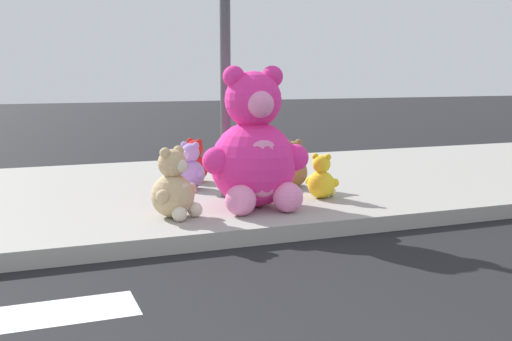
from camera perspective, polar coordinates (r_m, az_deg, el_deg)
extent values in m
cube|color=#9E9B93|center=(7.20, -12.35, -2.35)|extent=(28.00, 4.40, 0.15)
cylinder|color=#4C4C51|center=(6.53, -2.84, 11.49)|extent=(0.11, 0.11, 3.20)
sphere|color=#F22D93|center=(6.10, -0.25, 0.58)|extent=(0.84, 0.84, 0.84)
ellipsoid|color=pink|center=(5.81, 0.63, 0.17)|extent=(0.48, 0.22, 0.55)
sphere|color=#F22D93|center=(6.04, -0.26, 6.51)|extent=(0.55, 0.55, 0.55)
sphere|color=pink|center=(5.82, 0.43, 6.09)|extent=(0.25, 0.25, 0.25)
sphere|color=#F22D93|center=(6.10, 1.50, 8.61)|extent=(0.21, 0.21, 0.21)
sphere|color=#F22D93|center=(6.12, 3.63, 1.19)|extent=(0.26, 0.26, 0.26)
sphere|color=pink|center=(5.89, 2.94, -2.47)|extent=(0.29, 0.29, 0.29)
sphere|color=#F22D93|center=(5.98, -2.06, 8.60)|extent=(0.21, 0.21, 0.21)
sphere|color=#F22D93|center=(5.88, -3.69, 0.88)|extent=(0.26, 0.26, 0.26)
sphere|color=pink|center=(5.74, -1.41, -2.75)|extent=(0.29, 0.29, 0.29)
sphere|color=#8CD133|center=(7.41, -0.10, 0.01)|extent=(0.32, 0.32, 0.32)
ellipsoid|color=#B8DE87|center=(7.46, -0.87, 0.07)|extent=(0.18, 0.17, 0.21)
sphere|color=#8CD133|center=(7.38, -0.10, 1.82)|extent=(0.21, 0.21, 0.21)
sphere|color=#B8DE87|center=(7.42, -0.71, 1.77)|extent=(0.10, 0.10, 0.10)
sphere|color=#8CD133|center=(7.30, -0.38, 2.41)|extent=(0.08, 0.08, 0.08)
sphere|color=#8CD133|center=(7.29, -0.94, 0.05)|extent=(0.10, 0.10, 0.10)
sphere|color=#B8DE87|center=(7.42, -1.34, -0.80)|extent=(0.11, 0.11, 0.11)
sphere|color=#8CD133|center=(7.43, 0.16, 2.52)|extent=(0.08, 0.08, 0.08)
sphere|color=#8CD133|center=(7.56, 0.17, 0.36)|extent=(0.10, 0.10, 0.10)
sphere|color=#B8DE87|center=(7.57, -0.69, -0.60)|extent=(0.11, 0.11, 0.11)
sphere|color=tan|center=(5.73, -7.64, -2.30)|extent=(0.40, 0.40, 0.40)
ellipsoid|color=beige|center=(5.64, -6.53, -2.46)|extent=(0.23, 0.20, 0.26)
sphere|color=tan|center=(5.68, -7.70, 0.65)|extent=(0.26, 0.26, 0.26)
sphere|color=beige|center=(5.61, -6.84, 0.40)|extent=(0.12, 0.12, 0.12)
sphere|color=tan|center=(5.74, -7.13, 1.80)|extent=(0.10, 0.10, 0.10)
sphere|color=tan|center=(5.84, -6.06, -1.77)|extent=(0.12, 0.12, 0.12)
sphere|color=beige|center=(5.73, -5.61, -3.59)|extent=(0.14, 0.14, 0.14)
sphere|color=tan|center=(5.60, -8.34, 1.60)|extent=(0.10, 0.10, 0.10)
sphere|color=tan|center=(5.55, -8.53, -2.37)|extent=(0.12, 0.12, 0.12)
sphere|color=beige|center=(5.57, -7.02, -3.99)|extent=(0.14, 0.14, 0.14)
sphere|color=#B28CD8|center=(7.11, -6.03, -0.36)|extent=(0.33, 0.33, 0.33)
ellipsoid|color=silver|center=(7.01, -6.56, -0.50)|extent=(0.18, 0.18, 0.22)
sphere|color=#B28CD8|center=(7.08, -6.07, 1.62)|extent=(0.22, 0.22, 0.22)
sphere|color=silver|center=(7.00, -6.47, 1.42)|extent=(0.10, 0.10, 0.10)
sphere|color=#B28CD8|center=(7.03, -5.56, 2.28)|extent=(0.08, 0.08, 0.08)
sphere|color=#B28CD8|center=(6.99, -5.13, -0.30)|extent=(0.10, 0.10, 0.10)
sphere|color=silver|center=(6.97, -6.01, -1.46)|extent=(0.11, 0.11, 0.11)
sphere|color=#B28CD8|center=(7.11, -6.59, 2.34)|extent=(0.08, 0.08, 0.08)
sphere|color=#B28CD8|center=(7.16, -7.28, -0.12)|extent=(0.10, 0.10, 0.10)
sphere|color=silver|center=(7.06, -7.26, -1.34)|extent=(0.11, 0.11, 0.11)
sphere|color=yellow|center=(6.59, 5.99, -1.28)|extent=(0.29, 0.29, 0.29)
ellipsoid|color=#F0DB80|center=(6.69, 6.23, -1.13)|extent=(0.16, 0.16, 0.19)
sphere|color=yellow|center=(6.55, 6.02, 0.59)|extent=(0.19, 0.19, 0.19)
sphere|color=#F0DB80|center=(6.63, 6.21, 0.59)|extent=(0.09, 0.09, 0.09)
sphere|color=yellow|center=(6.56, 5.47, 1.28)|extent=(0.07, 0.07, 0.07)
sphere|color=yellow|center=(6.65, 4.93, -0.97)|extent=(0.09, 0.09, 0.09)
sphere|color=#F0DB80|center=(6.74, 5.61, -1.86)|extent=(0.10, 0.10, 0.10)
sphere|color=yellow|center=(6.52, 6.60, 1.22)|extent=(0.07, 0.07, 0.07)
sphere|color=yellow|center=(6.58, 7.24, -1.12)|extent=(0.09, 0.09, 0.09)
sphere|color=#F0DB80|center=(6.70, 6.92, -1.95)|extent=(0.10, 0.10, 0.10)
sphere|color=red|center=(7.58, -5.62, 0.19)|extent=(0.32, 0.32, 0.32)
ellipsoid|color=#DB7B7B|center=(7.50, -6.24, 0.09)|extent=(0.15, 0.19, 0.21)
sphere|color=red|center=(7.55, -5.65, 2.00)|extent=(0.21, 0.21, 0.21)
sphere|color=#DB7B7B|center=(7.49, -6.13, 1.84)|extent=(0.10, 0.10, 0.10)
sphere|color=red|center=(7.49, -5.25, 2.61)|extent=(0.08, 0.08, 0.08)
sphere|color=red|center=(7.44, -4.99, 0.23)|extent=(0.10, 0.10, 0.10)
sphere|color=#DB7B7B|center=(7.44, -5.85, -0.81)|extent=(0.11, 0.11, 0.11)
sphere|color=red|center=(7.59, -6.06, 2.68)|extent=(0.08, 0.08, 0.08)
sphere|color=red|center=(7.66, -6.66, 0.44)|extent=(0.10, 0.10, 0.10)
sphere|color=#DB7B7B|center=(7.56, -6.82, -0.66)|extent=(0.11, 0.11, 0.11)
sphere|color=olive|center=(7.20, 3.39, -0.17)|extent=(0.34, 0.34, 0.34)
ellipsoid|color=tan|center=(7.30, 2.87, -0.04)|extent=(0.20, 0.10, 0.22)
sphere|color=olive|center=(7.17, 3.41, 1.83)|extent=(0.22, 0.22, 0.22)
sphere|color=tan|center=(7.25, 3.00, 1.80)|extent=(0.10, 0.10, 0.10)
sphere|color=olive|center=(7.11, 2.89, 2.50)|extent=(0.08, 0.08, 0.08)
sphere|color=olive|center=(7.15, 2.12, -0.03)|extent=(0.11, 0.11, 0.11)
sphere|color=tan|center=(7.29, 2.15, -0.94)|extent=(0.12, 0.12, 0.12)
sphere|color=olive|center=(7.20, 3.94, 2.57)|extent=(0.08, 0.08, 0.08)
sphere|color=olive|center=(7.32, 4.27, 0.17)|extent=(0.11, 0.11, 0.11)
sphere|color=tan|center=(7.39, 3.38, -0.82)|extent=(0.12, 0.12, 0.12)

